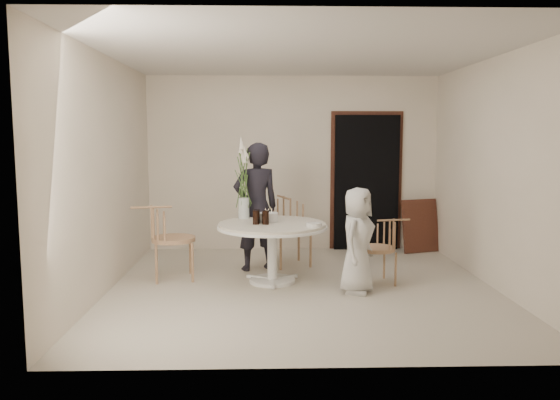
{
  "coord_description": "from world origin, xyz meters",
  "views": [
    {
      "loc": [
        -0.43,
        -6.26,
        1.78
      ],
      "look_at": [
        -0.25,
        0.3,
        1.01
      ],
      "focal_mm": 35.0,
      "sensor_mm": 36.0,
      "label": 1
    }
  ],
  "objects_px": {
    "chair_left": "(163,232)",
    "chair_right": "(385,241)",
    "table": "(272,233)",
    "birthday_cake": "(269,217)",
    "girl": "(256,207)",
    "chair_far": "(287,220)",
    "boy": "(357,240)",
    "flower_vase": "(244,182)"
  },
  "relations": [
    {
      "from": "chair_left",
      "to": "chair_right",
      "type": "bearing_deg",
      "value": -105.84
    },
    {
      "from": "chair_right",
      "to": "girl",
      "type": "bearing_deg",
      "value": -123.35
    },
    {
      "from": "chair_left",
      "to": "birthday_cake",
      "type": "distance_m",
      "value": 1.32
    },
    {
      "from": "table",
      "to": "chair_far",
      "type": "relative_size",
      "value": 1.42
    },
    {
      "from": "table",
      "to": "chair_far",
      "type": "height_order",
      "value": "chair_far"
    },
    {
      "from": "chair_left",
      "to": "flower_vase",
      "type": "height_order",
      "value": "flower_vase"
    },
    {
      "from": "chair_far",
      "to": "chair_left",
      "type": "xyz_separation_m",
      "value": [
        -1.57,
        -0.83,
        -0.0
      ]
    },
    {
      "from": "girl",
      "to": "birthday_cake",
      "type": "bearing_deg",
      "value": 87.58
    },
    {
      "from": "flower_vase",
      "to": "chair_left",
      "type": "bearing_deg",
      "value": -165.86
    },
    {
      "from": "chair_right",
      "to": "birthday_cake",
      "type": "distance_m",
      "value": 1.44
    },
    {
      "from": "table",
      "to": "flower_vase",
      "type": "height_order",
      "value": "flower_vase"
    },
    {
      "from": "flower_vase",
      "to": "chair_far",
      "type": "bearing_deg",
      "value": 45.44
    },
    {
      "from": "boy",
      "to": "flower_vase",
      "type": "relative_size",
      "value": 1.15
    },
    {
      "from": "chair_far",
      "to": "birthday_cake",
      "type": "xyz_separation_m",
      "value": [
        -0.26,
        -0.89,
        0.18
      ]
    },
    {
      "from": "chair_left",
      "to": "flower_vase",
      "type": "bearing_deg",
      "value": -87.0
    },
    {
      "from": "girl",
      "to": "boy",
      "type": "bearing_deg",
      "value": 117.14
    },
    {
      "from": "table",
      "to": "chair_left",
      "type": "height_order",
      "value": "chair_left"
    },
    {
      "from": "table",
      "to": "girl",
      "type": "height_order",
      "value": "girl"
    },
    {
      "from": "girl",
      "to": "flower_vase",
      "type": "xyz_separation_m",
      "value": [
        -0.15,
        -0.23,
        0.35
      ]
    },
    {
      "from": "boy",
      "to": "chair_right",
      "type": "bearing_deg",
      "value": -15.41
    },
    {
      "from": "chair_right",
      "to": "birthday_cake",
      "type": "height_order",
      "value": "birthday_cake"
    },
    {
      "from": "chair_right",
      "to": "table",
      "type": "bearing_deg",
      "value": -101.75
    },
    {
      "from": "girl",
      "to": "flower_vase",
      "type": "bearing_deg",
      "value": 36.36
    },
    {
      "from": "chair_far",
      "to": "chair_right",
      "type": "distance_m",
      "value": 1.56
    },
    {
      "from": "girl",
      "to": "boy",
      "type": "xyz_separation_m",
      "value": [
        1.17,
        -1.1,
        -0.24
      ]
    },
    {
      "from": "chair_far",
      "to": "chair_left",
      "type": "bearing_deg",
      "value": -170.28
    },
    {
      "from": "chair_right",
      "to": "girl",
      "type": "height_order",
      "value": "girl"
    },
    {
      "from": "girl",
      "to": "chair_left",
      "type": "bearing_deg",
      "value": 2.99
    },
    {
      "from": "chair_far",
      "to": "girl",
      "type": "relative_size",
      "value": 0.55
    },
    {
      "from": "table",
      "to": "girl",
      "type": "relative_size",
      "value": 0.79
    },
    {
      "from": "girl",
      "to": "birthday_cake",
      "type": "relative_size",
      "value": 7.26
    },
    {
      "from": "girl",
      "to": "flower_vase",
      "type": "relative_size",
      "value": 1.61
    },
    {
      "from": "table",
      "to": "chair_left",
      "type": "relative_size",
      "value": 1.42
    },
    {
      "from": "chair_far",
      "to": "flower_vase",
      "type": "relative_size",
      "value": 0.89
    },
    {
      "from": "chair_right",
      "to": "girl",
      "type": "xyz_separation_m",
      "value": [
        -1.57,
        0.7,
        0.34
      ]
    },
    {
      "from": "flower_vase",
      "to": "boy",
      "type": "bearing_deg",
      "value": -33.55
    },
    {
      "from": "boy",
      "to": "flower_vase",
      "type": "xyz_separation_m",
      "value": [
        -1.32,
        0.87,
        0.59
      ]
    },
    {
      "from": "chair_right",
      "to": "boy",
      "type": "bearing_deg",
      "value": -54.58
    },
    {
      "from": "flower_vase",
      "to": "chair_right",
      "type": "bearing_deg",
      "value": -15.4
    },
    {
      "from": "chair_far",
      "to": "boy",
      "type": "height_order",
      "value": "boy"
    },
    {
      "from": "girl",
      "to": "chair_right",
      "type": "bearing_deg",
      "value": 136.43
    },
    {
      "from": "table",
      "to": "birthday_cake",
      "type": "height_order",
      "value": "birthday_cake"
    }
  ]
}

